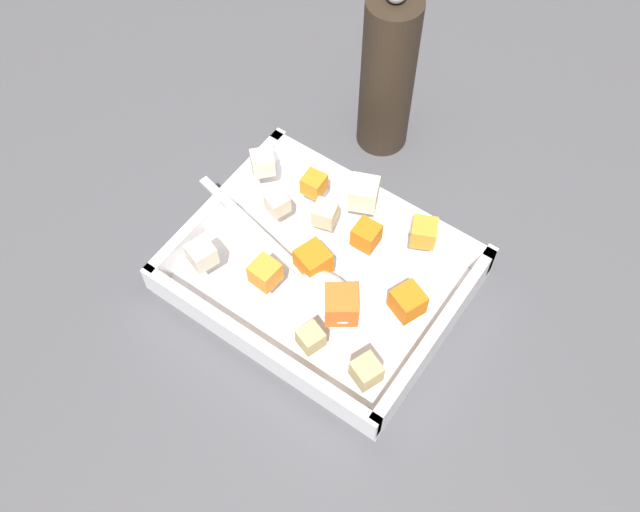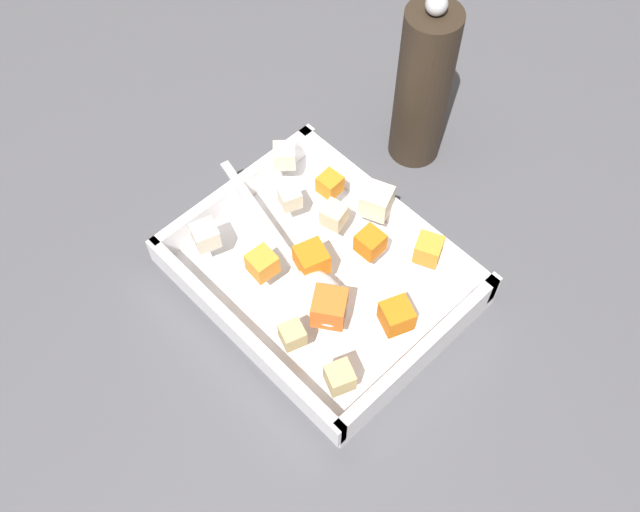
% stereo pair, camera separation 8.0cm
% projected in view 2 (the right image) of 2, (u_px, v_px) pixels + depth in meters
% --- Properties ---
extents(ground_plane, '(4.00, 4.00, 0.00)m').
position_uv_depth(ground_plane, '(319.00, 280.00, 0.86)').
color(ground_plane, '#4C4C51').
extents(baking_dish, '(0.30, 0.24, 0.05)m').
position_uv_depth(baking_dish, '(320.00, 278.00, 0.84)').
color(baking_dish, silver).
rests_on(baking_dish, ground_plane).
extents(carrot_chunk_front_center, '(0.05, 0.05, 0.03)m').
position_uv_depth(carrot_chunk_front_center, '(329.00, 307.00, 0.76)').
color(carrot_chunk_front_center, orange).
rests_on(carrot_chunk_front_center, baking_dish).
extents(carrot_chunk_corner_sw, '(0.03, 0.03, 0.03)m').
position_uv_depth(carrot_chunk_corner_sw, '(262.00, 264.00, 0.79)').
color(carrot_chunk_corner_sw, orange).
rests_on(carrot_chunk_corner_sw, baking_dish).
extents(carrot_chunk_corner_nw, '(0.04, 0.04, 0.03)m').
position_uv_depth(carrot_chunk_corner_nw, '(428.00, 249.00, 0.80)').
color(carrot_chunk_corner_nw, orange).
rests_on(carrot_chunk_corner_nw, baking_dish).
extents(carrot_chunk_mid_left, '(0.04, 0.04, 0.03)m').
position_uv_depth(carrot_chunk_mid_left, '(311.00, 260.00, 0.79)').
color(carrot_chunk_mid_left, orange).
rests_on(carrot_chunk_mid_left, baking_dish).
extents(carrot_chunk_under_handle, '(0.03, 0.03, 0.03)m').
position_uv_depth(carrot_chunk_under_handle, '(370.00, 243.00, 0.81)').
color(carrot_chunk_under_handle, orange).
rests_on(carrot_chunk_under_handle, baking_dish).
extents(carrot_chunk_center, '(0.04, 0.04, 0.03)m').
position_uv_depth(carrot_chunk_center, '(399.00, 313.00, 0.76)').
color(carrot_chunk_center, orange).
rests_on(carrot_chunk_center, baking_dish).
extents(carrot_chunk_heap_side, '(0.03, 0.03, 0.02)m').
position_uv_depth(carrot_chunk_heap_side, '(330.00, 184.00, 0.85)').
color(carrot_chunk_heap_side, orange).
rests_on(carrot_chunk_heap_side, baking_dish).
extents(potato_chunk_far_left, '(0.03, 0.03, 0.03)m').
position_uv_depth(potato_chunk_far_left, '(340.00, 377.00, 0.73)').
color(potato_chunk_far_left, tan).
rests_on(potato_chunk_far_left, baking_dish).
extents(potato_chunk_near_spoon, '(0.03, 0.03, 0.02)m').
position_uv_depth(potato_chunk_near_spoon, '(292.00, 335.00, 0.75)').
color(potato_chunk_near_spoon, tan).
rests_on(potato_chunk_near_spoon, baking_dish).
extents(potato_chunk_corner_ne, '(0.04, 0.04, 0.03)m').
position_uv_depth(potato_chunk_corner_ne, '(378.00, 202.00, 0.83)').
color(potato_chunk_corner_ne, beige).
rests_on(potato_chunk_corner_ne, baking_dish).
extents(potato_chunk_near_right, '(0.04, 0.04, 0.03)m').
position_uv_depth(potato_chunk_near_right, '(284.00, 156.00, 0.87)').
color(potato_chunk_near_right, beige).
rests_on(potato_chunk_near_right, baking_dish).
extents(potato_chunk_far_right, '(0.03, 0.03, 0.02)m').
position_uv_depth(potato_chunk_far_right, '(334.00, 215.00, 0.83)').
color(potato_chunk_far_right, beige).
rests_on(potato_chunk_far_right, baking_dish).
extents(parsnip_chunk_rim_edge, '(0.03, 0.03, 0.02)m').
position_uv_depth(parsnip_chunk_rim_edge, '(290.00, 198.00, 0.84)').
color(parsnip_chunk_rim_edge, beige).
rests_on(parsnip_chunk_rim_edge, baking_dish).
extents(parsnip_chunk_heap_top, '(0.03, 0.03, 0.03)m').
position_uv_depth(parsnip_chunk_heap_top, '(205.00, 235.00, 0.81)').
color(parsnip_chunk_heap_top, silver).
rests_on(parsnip_chunk_heap_top, baking_dish).
extents(serving_spoon, '(0.25, 0.08, 0.02)m').
position_uv_depth(serving_spoon, '(313.00, 287.00, 0.78)').
color(serving_spoon, silver).
rests_on(serving_spoon, baking_dish).
extents(pepper_mill, '(0.06, 0.06, 0.24)m').
position_uv_depth(pepper_mill, '(423.00, 87.00, 0.87)').
color(pepper_mill, '#2D2319').
rests_on(pepper_mill, ground_plane).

